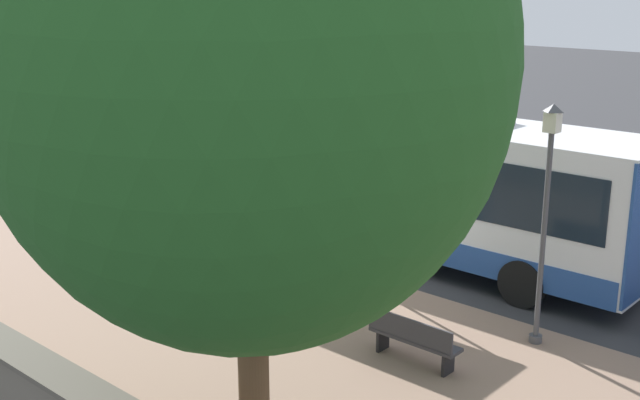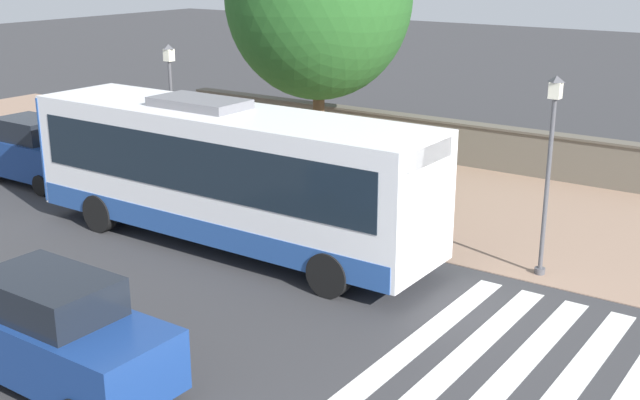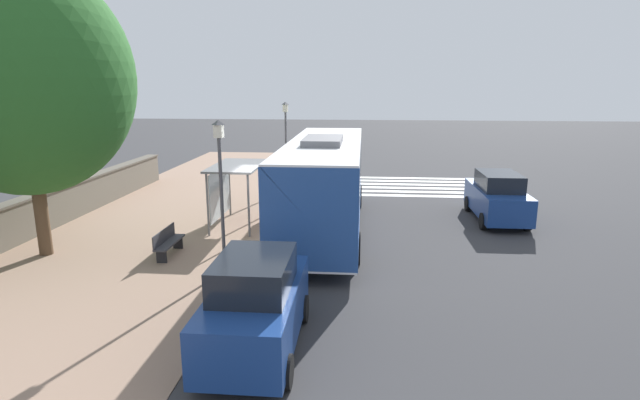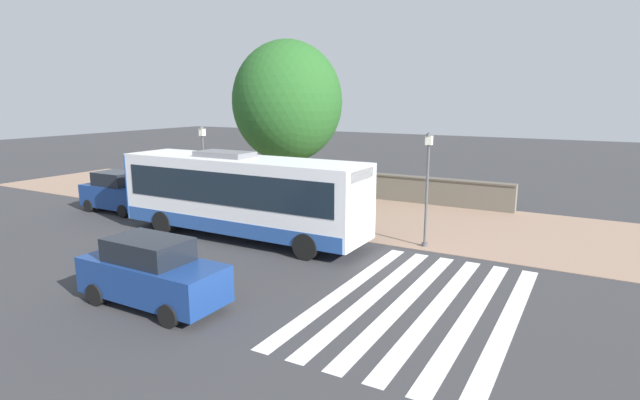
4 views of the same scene
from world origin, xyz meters
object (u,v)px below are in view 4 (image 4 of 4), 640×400
Objects in this scene: bus_shelter at (297,180)px; bench at (251,199)px; bus at (241,194)px; shade_tree at (287,102)px; street_lamp_far at (427,180)px; parked_car_far_lane at (152,273)px; pedestrian at (361,219)px; parked_car_behind_bus at (118,193)px; street_lamp_near at (204,162)px.

bench is at bearing -108.61° from bus_shelter.
shade_tree reaches higher than bus.
bus reaches higher than bus_shelter.
parked_car_far_lane is (9.32, -4.93, -1.72)m from street_lamp_far.
parked_car_far_lane is (10.34, 1.67, -1.06)m from bus_shelter.
pedestrian is (-1.61, 4.75, -0.81)m from bus.
parked_car_behind_bus reaches higher than pedestrian.
street_lamp_far reaches higher than pedestrian.
shade_tree is (-6.26, -10.51, 2.88)m from street_lamp_far.
bus is at bearing -7.98° from bus_shelter.
bus reaches higher than bench.
bus is at bearing -70.42° from street_lamp_far.
pedestrian is 0.40× the size of street_lamp_near.
street_lamp_far reaches higher than parked_car_far_lane.
bench is at bearing 150.79° from street_lamp_near.
pedestrian is 0.20× the size of shade_tree.
street_lamp_near is 4.91m from parked_car_behind_bus.
bus_shelter is 10.53m from parked_car_far_lane.
street_lamp_far is at bearing 77.61° from bench.
street_lamp_far reaches higher than bus_shelter.
street_lamp_far is 15.94m from parked_car_behind_bus.
bus_shelter is 0.72× the size of street_lamp_far.
shade_tree is 2.28× the size of parked_car_behind_bus.
bench is (-1.24, -3.68, -1.53)m from bus_shelter.
parked_car_behind_bus is at bearing -72.95° from bus_shelter.
street_lamp_near is (-1.00, -9.16, 1.57)m from pedestrian.
bench is 12.77m from parked_car_far_lane.
street_lamp_near is 0.49× the size of shade_tree.
street_lamp_far is at bearing 89.61° from street_lamp_near.
bench is 0.38× the size of street_lamp_far.
bus_shelter is at bearing -114.51° from pedestrian.
bus_shelter is at bearing 172.02° from bus.
bench is (-3.18, -7.94, -0.58)m from pedestrian.
bus is at bearing 21.20° from shade_tree.
pedestrian is 3.00m from street_lamp_far.
shade_tree is at bearing -176.85° from bench.
bus is 5.17m from street_lamp_near.
street_lamp_near is 11.51m from street_lamp_far.
parked_car_behind_bus is (-0.74, -8.65, -0.87)m from bus.
bus_shelter is 0.36× the size of shade_tree.
parked_car_far_lane is at bearing 9.19° from bus_shelter.
street_lamp_near reaches higher than parked_car_behind_bus.
bus is at bearing 59.41° from street_lamp_near.
pedestrian is at bearing 83.78° from street_lamp_near.
street_lamp_far reaches higher than parked_car_behind_bus.
shade_tree reaches higher than parked_car_far_lane.
bus is 3.35× the size of bus_shelter.
shade_tree is (-4.00, -0.22, 5.07)m from bench.
shade_tree is at bearing -143.29° from bus_shelter.
street_lamp_near is at bearing -29.21° from bench.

